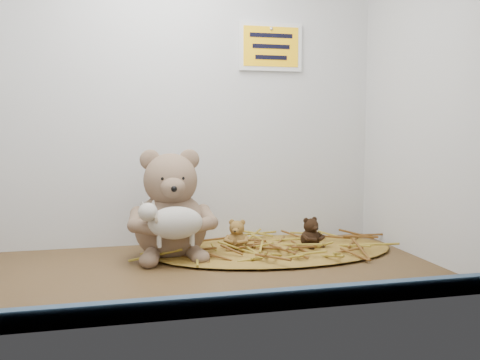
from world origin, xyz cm
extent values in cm
cube|color=#412816|center=(0.00, 0.00, 0.00)|extent=(120.00, 60.00, 0.40)
cube|color=silver|center=(0.00, 30.00, 45.00)|extent=(120.00, 0.40, 90.00)
cube|color=silver|center=(60.00, 0.00, 45.00)|extent=(0.40, 60.00, 90.00)
cube|color=#3E5D76|center=(0.00, -28.80, 1.80)|extent=(119.28, 2.20, 3.60)
ellipsoid|color=brown|center=(26.35, 13.30, 0.62)|extent=(63.68, 36.97, 1.23)
cube|color=#FFB60D|center=(30.00, 29.40, 55.00)|extent=(16.00, 1.20, 11.00)
camera|label=1|loc=(-14.66, -117.54, 32.64)|focal=40.00mm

